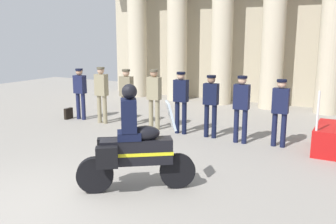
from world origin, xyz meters
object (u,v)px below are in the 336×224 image
object	(u,v)px
officer_in_row_5	(211,101)
officer_in_row_1	(101,90)
officer_in_row_4	(181,98)
officer_in_row_7	(280,108)
briefcase_on_ground	(69,113)
officer_in_row_2	(126,93)
officer_in_row_3	(154,94)
motorcycle_with_rider	(132,147)
officer_in_row_0	(80,90)
officer_in_row_6	(241,104)

from	to	relation	value
officer_in_row_5	officer_in_row_1	bearing A→B (deg)	-0.70
officer_in_row_4	officer_in_row_7	bearing A→B (deg)	179.28
briefcase_on_ground	officer_in_row_5	bearing A→B (deg)	1.83
officer_in_row_2	officer_in_row_5	xyz separation A→B (m)	(2.74, -0.04, -0.02)
officer_in_row_3	officer_in_row_7	size ratio (longest dim) A/B	1.05
officer_in_row_2	motorcycle_with_rider	distance (m)	4.85
briefcase_on_ground	officer_in_row_1	bearing A→B (deg)	3.20
officer_in_row_2	officer_in_row_5	size ratio (longest dim) A/B	1.02
officer_in_row_2	officer_in_row_3	distance (m)	0.97
officer_in_row_4	motorcycle_with_rider	xyz separation A→B (m)	(1.00, -3.84, -0.23)
officer_in_row_0	officer_in_row_5	xyz separation A→B (m)	(4.54, -0.00, 0.01)
officer_in_row_2	officer_in_row_3	world-z (taller)	officer_in_row_3
officer_in_row_2	briefcase_on_ground	world-z (taller)	officer_in_row_2
officer_in_row_0	officer_in_row_4	distance (m)	3.67
motorcycle_with_rider	briefcase_on_ground	xyz separation A→B (m)	(-5.08, 3.71, -0.61)
officer_in_row_3	officer_in_row_7	bearing A→B (deg)	177.98
officer_in_row_0	officer_in_row_2	xyz separation A→B (m)	(1.80, 0.04, 0.03)
officer_in_row_2	briefcase_on_ground	size ratio (longest dim) A/B	4.76
officer_in_row_6	briefcase_on_ground	bearing A→B (deg)	-1.56
officer_in_row_2	officer_in_row_4	xyz separation A→B (m)	(1.87, -0.06, 0.01)
officer_in_row_0	officer_in_row_1	size ratio (longest dim) A/B	0.95
briefcase_on_ground	officer_in_row_4	bearing A→B (deg)	1.81
officer_in_row_2	officer_in_row_3	size ratio (longest dim) A/B	0.98
officer_in_row_6	officer_in_row_7	distance (m)	0.94
officer_in_row_2	officer_in_row_5	bearing A→B (deg)	177.23
officer_in_row_3	officer_in_row_1	bearing A→B (deg)	1.56
officer_in_row_1	officer_in_row_3	xyz separation A→B (m)	(1.83, 0.11, -0.00)
officer_in_row_2	motorcycle_with_rider	size ratio (longest dim) A/B	0.90
motorcycle_with_rider	officer_in_row_1	bearing A→B (deg)	98.08
officer_in_row_7	briefcase_on_ground	distance (m)	6.80
officer_in_row_5	motorcycle_with_rider	distance (m)	3.88
officer_in_row_3	officer_in_row_0	bearing A→B (deg)	-1.37
officer_in_row_2	briefcase_on_ground	bearing A→B (deg)	3.00
officer_in_row_7	motorcycle_with_rider	distance (m)	4.25
officer_in_row_4	officer_in_row_6	distance (m)	1.74
officer_in_row_3	officer_in_row_5	size ratio (longest dim) A/B	1.04
officer_in_row_1	officer_in_row_7	distance (m)	5.39
officer_in_row_7	motorcycle_with_rider	xyz separation A→B (m)	(-1.67, -3.90, -0.19)
briefcase_on_ground	officer_in_row_3	bearing A→B (deg)	3.41
officer_in_row_1	officer_in_row_5	world-z (taller)	officer_in_row_1
officer_in_row_3	officer_in_row_4	bearing A→B (deg)	174.12
officer_in_row_3	motorcycle_with_rider	xyz separation A→B (m)	(1.90, -3.90, -0.24)
officer_in_row_0	officer_in_row_7	distance (m)	6.34
officer_in_row_1	officer_in_row_3	distance (m)	1.83
officer_in_row_0	briefcase_on_ground	bearing A→B (deg)	19.25
officer_in_row_0	officer_in_row_4	world-z (taller)	officer_in_row_4
officer_in_row_0	officer_in_row_1	distance (m)	0.95
officer_in_row_5	officer_in_row_7	size ratio (longest dim) A/B	1.01
officer_in_row_1	officer_in_row_4	world-z (taller)	officer_in_row_1
officer_in_row_5	officer_in_row_3	bearing A→B (deg)	-3.04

